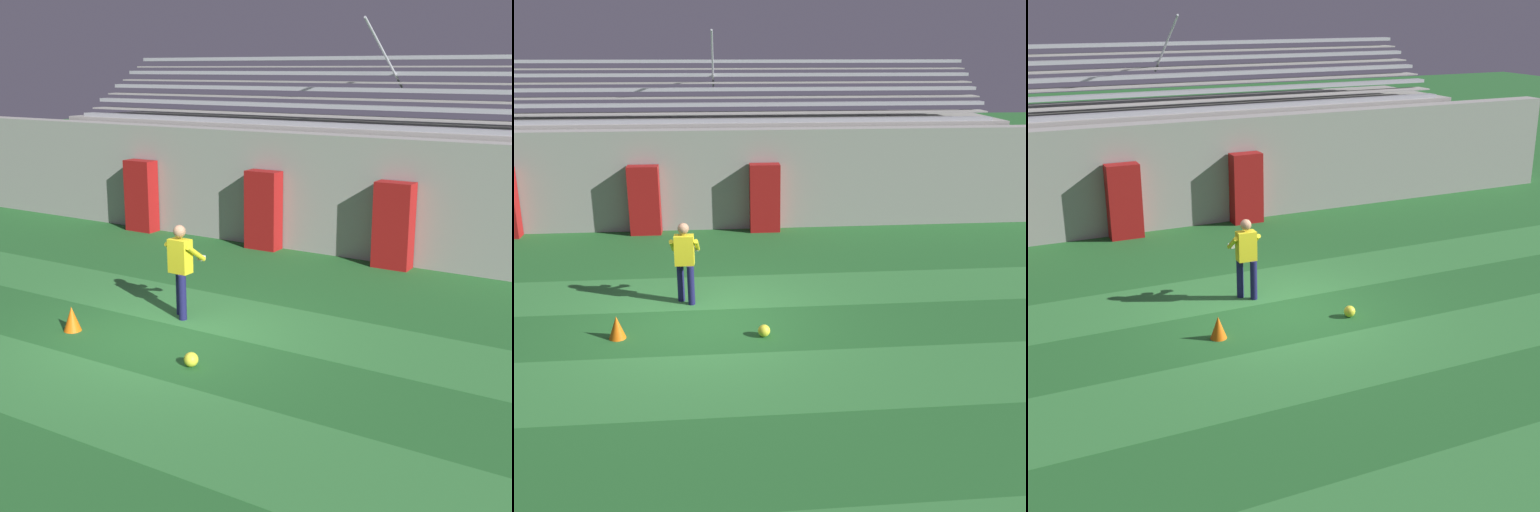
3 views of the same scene
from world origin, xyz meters
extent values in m
plane|color=#236028|center=(0.00, 0.00, 0.00)|extent=(80.00, 80.00, 0.00)
cube|color=#337A38|center=(0.00, -2.29, 0.00)|extent=(28.00, 1.86, 0.01)
cube|color=#337A38|center=(0.00, 1.43, 0.00)|extent=(28.00, 1.86, 0.01)
cube|color=#999691|center=(0.00, 6.50, 1.40)|extent=(24.00, 0.60, 2.80)
cube|color=maroon|center=(-1.66, 5.95, 0.95)|extent=(0.84, 0.44, 1.91)
cube|color=maroon|center=(1.66, 5.95, 0.95)|extent=(0.84, 0.44, 1.91)
cube|color=#999691|center=(0.00, 8.85, 1.45)|extent=(18.00, 3.90, 2.90)
cube|color=#A8AAB2|center=(0.00, 7.25, 2.95)|extent=(17.10, 0.36, 0.10)
cube|color=#999691|center=(0.00, 7.05, 2.72)|extent=(17.10, 0.60, 0.04)
cube|color=#A8AAB2|center=(0.00, 7.95, 3.35)|extent=(17.10, 0.36, 0.10)
cube|color=#999691|center=(0.00, 7.75, 3.12)|extent=(17.10, 0.60, 0.04)
cube|color=#A8AAB2|center=(0.00, 8.65, 3.75)|extent=(17.10, 0.36, 0.10)
cube|color=#999691|center=(0.00, 8.45, 3.52)|extent=(17.10, 0.60, 0.04)
cube|color=#A8AAB2|center=(0.00, 9.35, 4.15)|extent=(17.10, 0.36, 0.10)
cube|color=#999691|center=(0.00, 9.15, 3.92)|extent=(17.10, 0.60, 0.04)
cube|color=#A8AAB2|center=(0.00, 10.05, 4.55)|extent=(17.10, 0.36, 0.10)
cube|color=#999691|center=(0.00, 9.85, 4.32)|extent=(17.10, 0.60, 0.04)
cylinder|color=#A8AAB2|center=(0.31, 8.40, 4.60)|extent=(0.06, 2.63, 1.65)
cylinder|color=#19194C|center=(-0.45, 1.02, 0.41)|extent=(0.14, 0.14, 0.82)
cylinder|color=#19194C|center=(-0.23, 0.82, 0.41)|extent=(0.14, 0.14, 0.82)
cube|color=yellow|center=(-0.34, 0.92, 1.12)|extent=(0.39, 0.25, 0.60)
sphere|color=#A37556|center=(-0.34, 0.92, 1.56)|extent=(0.22, 0.22, 0.22)
cylinder|color=yellow|center=(-0.57, 1.07, 1.17)|extent=(0.11, 0.48, 0.37)
cylinder|color=yellow|center=(-0.09, 1.05, 1.17)|extent=(0.11, 0.48, 0.37)
cube|color=silver|center=(-0.53, 1.27, 1.04)|extent=(0.11, 0.11, 0.08)
cube|color=silver|center=(-0.13, 1.25, 1.04)|extent=(0.11, 0.11, 0.08)
sphere|color=yellow|center=(1.10, -0.75, 0.11)|extent=(0.22, 0.22, 0.22)
cone|color=orange|center=(-1.49, -0.59, 0.21)|extent=(0.30, 0.30, 0.42)
camera|label=1|loc=(7.04, -8.59, 4.28)|focal=50.00mm
camera|label=2|loc=(0.35, -10.38, 4.79)|focal=42.00mm
camera|label=3|loc=(-5.22, -11.57, 5.63)|focal=50.00mm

